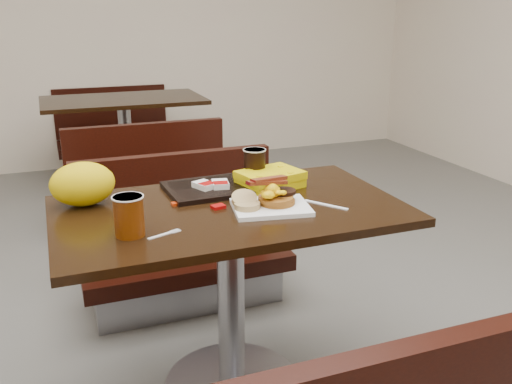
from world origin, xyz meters
name	(u,v)px	position (x,y,z in m)	size (l,w,h in m)	color
wall_back	(102,8)	(0.00, 3.50, 1.40)	(6.00, 0.01, 2.80)	beige
table_near	(231,302)	(0.00, 0.00, 0.38)	(1.20, 0.70, 0.75)	black
bench_near_n	(185,237)	(0.00, 0.70, 0.36)	(1.00, 0.46, 0.72)	black
table_far	(126,146)	(0.00, 2.60, 0.38)	(1.20, 0.70, 0.75)	black
bench_far_s	(142,171)	(0.00, 1.90, 0.36)	(1.00, 0.46, 0.72)	black
bench_far_n	(115,131)	(0.00, 3.30, 0.36)	(1.00, 0.46, 0.72)	black
platter	(271,207)	(0.12, -0.08, 0.76)	(0.26, 0.20, 0.02)	white
pancake_stack	(277,200)	(0.15, -0.06, 0.78)	(0.13, 0.13, 0.03)	#925018
sausage_patty	(284,191)	(0.19, -0.04, 0.80)	(0.08, 0.08, 0.01)	black
scrambled_eggs	(272,191)	(0.13, -0.07, 0.81)	(0.09, 0.08, 0.05)	#FFAF05
bacon_strips	(267,182)	(0.12, -0.06, 0.85)	(0.16, 0.07, 0.01)	#47050A
muffin_bottom	(247,205)	(0.04, -0.07, 0.78)	(0.09, 0.09, 0.02)	tan
muffin_top	(244,199)	(0.04, -0.04, 0.79)	(0.09, 0.09, 0.02)	tan
coffee_cup_near	(129,216)	(-0.36, -0.14, 0.81)	(0.09, 0.09, 0.13)	#823904
fork	(160,236)	(-0.28, -0.17, 0.75)	(0.11, 0.02, 0.00)	white
knife	(326,205)	(0.32, -0.11, 0.75)	(0.17, 0.01, 0.00)	white
condiment_syrup	(177,204)	(-0.17, 0.09, 0.75)	(0.04, 0.03, 0.01)	#A62507
condiment_ketchup	(218,207)	(-0.04, 0.00, 0.76)	(0.05, 0.03, 0.01)	#8C0504
tray	(217,187)	(0.01, 0.20, 0.76)	(0.38, 0.27, 0.02)	black
hashbrown_sleeve_left	(204,185)	(-0.04, 0.18, 0.78)	(0.06, 0.08, 0.02)	silver
hashbrown_sleeve_right	(220,184)	(0.02, 0.18, 0.78)	(0.06, 0.08, 0.02)	silver
coffee_cup_far	(255,164)	(0.18, 0.24, 0.83)	(0.08, 0.08, 0.12)	black
clamshell	(270,179)	(0.22, 0.16, 0.78)	(0.23, 0.17, 0.06)	#CBB203
paper_bag	(83,184)	(-0.47, 0.20, 0.83)	(0.22, 0.16, 0.15)	#F2BA08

